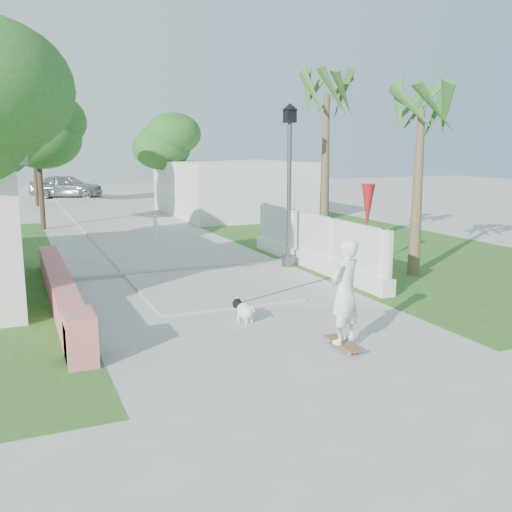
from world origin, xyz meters
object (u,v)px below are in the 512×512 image
bollard (155,230)px  patio_umbrella (368,207)px  street_lamp (289,179)px  parked_car (67,186)px  skateboarder (296,292)px  dog (244,310)px

bollard → patio_umbrella: patio_umbrella is taller
street_lamp → patio_umbrella: 2.27m
street_lamp → parked_car: size_ratio=0.97×
street_lamp → patio_umbrella: size_ratio=1.93×
patio_umbrella → skateboarder: (-4.49, -4.53, -0.87)m
skateboarder → dog: (-0.51, 1.18, -0.58)m
patio_umbrella → skateboarder: 6.44m
street_lamp → bollard: bearing=121.0°
patio_umbrella → parked_car: (-5.52, 26.51, -0.91)m
dog → patio_umbrella: bearing=13.9°
bollard → parked_car: bearing=92.5°
street_lamp → parked_car: (-3.62, 25.51, -1.65)m
skateboarder → dog: size_ratio=4.36×
patio_umbrella → parked_car: 27.09m
patio_umbrella → dog: size_ratio=3.74×
patio_umbrella → parked_car: size_ratio=0.50×
skateboarder → parked_car: 31.05m
skateboarder → parked_car: (-1.03, 31.03, -0.04)m
patio_umbrella → dog: bearing=-146.3°
patio_umbrella → parked_car: patio_umbrella is taller
bollard → patio_umbrella: bearing=-50.1°
street_lamp → bollard: street_lamp is taller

